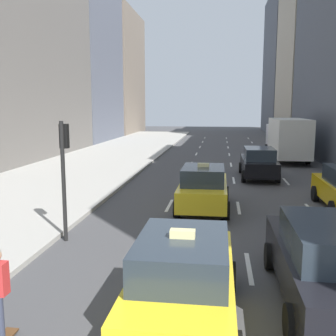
% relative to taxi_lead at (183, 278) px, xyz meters
% --- Properties ---
extents(sidewalk_left, '(8.00, 66.00, 0.15)m').
position_rel_taxi_lead_xyz_m(sidewalk_left, '(-8.20, 21.75, -0.81)').
color(sidewalk_left, '#ADAAA3').
rests_on(sidewalk_left, ground).
extents(lane_markings, '(5.72, 56.00, 0.01)m').
position_rel_taxi_lead_xyz_m(lane_markings, '(1.40, 17.75, -0.87)').
color(lane_markings, white).
rests_on(lane_markings, ground).
extents(building_row_left, '(6.00, 63.86, 36.74)m').
position_rel_taxi_lead_xyz_m(building_row_left, '(-15.20, 28.35, 12.16)').
color(building_row_left, slate).
rests_on(building_row_left, ground).
extents(taxi_lead, '(2.02, 4.40, 1.87)m').
position_rel_taxi_lead_xyz_m(taxi_lead, '(0.00, 0.00, 0.00)').
color(taxi_lead, yellow).
rests_on(taxi_lead, ground).
extents(taxi_second, '(2.02, 4.40, 1.87)m').
position_rel_taxi_lead_xyz_m(taxi_second, '(0.00, 8.32, 0.00)').
color(taxi_second, yellow).
rests_on(taxi_second, ground).
extents(sedan_black_near, '(2.02, 4.83, 1.74)m').
position_rel_taxi_lead_xyz_m(sedan_black_near, '(2.80, 15.71, 0.01)').
color(sedan_black_near, black).
rests_on(sedan_black_near, ground).
extents(sedan_silver_behind, '(2.02, 4.98, 1.76)m').
position_rel_taxi_lead_xyz_m(sedan_silver_behind, '(2.80, 1.14, 0.02)').
color(sedan_silver_behind, black).
rests_on(sedan_silver_behind, ground).
extents(box_truck, '(2.58, 8.40, 3.15)m').
position_rel_taxi_lead_xyz_m(box_truck, '(5.60, 23.77, 0.83)').
color(box_truck, silver).
rests_on(box_truck, ground).
extents(traffic_light_pole, '(0.24, 0.42, 3.60)m').
position_rel_taxi_lead_xyz_m(traffic_light_pole, '(-3.95, 4.19, 1.53)').
color(traffic_light_pole, black).
rests_on(traffic_light_pole, ground).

